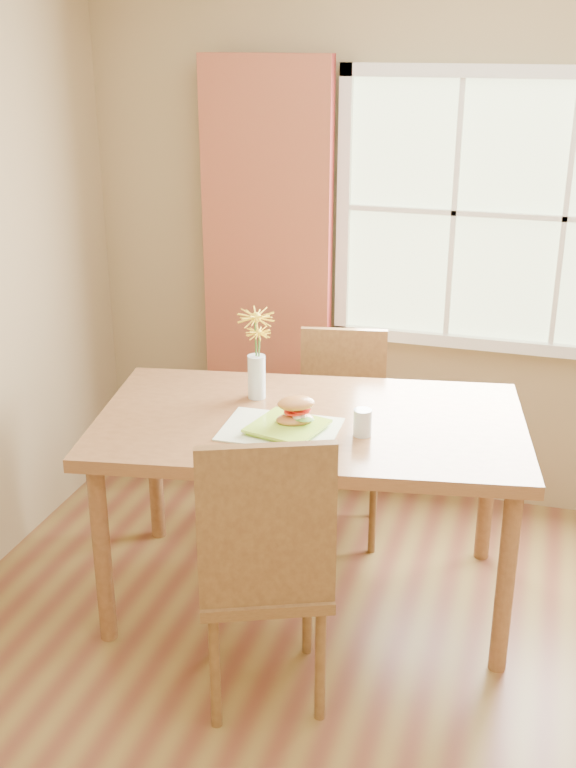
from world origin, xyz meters
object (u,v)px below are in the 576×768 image
Objects in this scene: dining_table at (310,438)px; flower_vase at (257,346)px; chair_far at (341,424)px; chair_near at (265,564)px; water_glass at (362,423)px; croissant_sandwich at (296,411)px.

flower_vase is at bearing 141.98° from dining_table.
dining_table is at bearing -99.34° from chair_far.
flower_vase reaches higher than dining_table.
dining_table is 1.89× the size of chair_far.
dining_table is 1.70× the size of chair_near.
dining_table is 17.44× the size of water_glass.
croissant_sandwich is at bearing -177.14° from water_glass.
flower_vase is (-0.28, 0.15, 0.32)m from dining_table.
chair_far is 0.84m from water_glass.
chair_far reaches higher than dining_table.
chair_far is at bearing 59.83° from croissant_sandwich.
croissant_sandwich is (-0.07, 0.60, 0.31)m from chair_near.
flower_vase is (-0.51, 0.24, 0.18)m from water_glass.
chair_far reaches higher than croissant_sandwich.
chair_far is 5.35× the size of croissant_sandwich.
dining_table is 4.79× the size of flower_vase.
water_glass is 0.59m from flower_vase.
flower_vase reaches higher than croissant_sandwich.
chair_far is 0.83m from croissant_sandwich.
chair_far is 0.76m from flower_vase.
chair_far is (-0.02, 0.63, -0.21)m from dining_table.
chair_near is 1.11× the size of chair_far.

